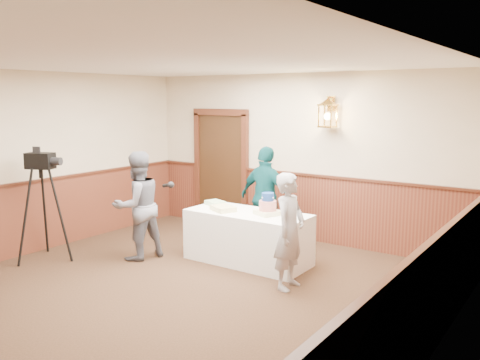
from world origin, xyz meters
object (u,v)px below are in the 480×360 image
object	(u,v)px
sheet_cake_yellow	(223,208)
baker	(290,231)
tv_camera_rig	(43,212)
sheet_cake_green	(215,203)
assistant_p	(266,198)
tiered_cake	(268,206)
interviewer	(138,206)
display_table	(248,237)

from	to	relation	value
sheet_cake_yellow	baker	xyz separation A→B (m)	(1.35, -0.41, -0.05)
baker	tv_camera_rig	distance (m)	3.70
sheet_cake_green	assistant_p	distance (m)	0.84
sheet_cake_green	tv_camera_rig	world-z (taller)	tv_camera_rig
sheet_cake_green	tiered_cake	bearing A→B (deg)	-5.65
sheet_cake_green	baker	size ratio (longest dim) A/B	0.19
baker	assistant_p	world-z (taller)	assistant_p
sheet_cake_yellow	assistant_p	bearing A→B (deg)	78.73
tiered_cake	sheet_cake_green	world-z (taller)	tiered_cake
interviewer	assistant_p	world-z (taller)	assistant_p
sheet_cake_yellow	assistant_p	world-z (taller)	assistant_p
sheet_cake_green	tv_camera_rig	distance (m)	2.54
display_table	baker	distance (m)	1.20
interviewer	baker	distance (m)	2.46
tv_camera_rig	assistant_p	bearing A→B (deg)	22.82
display_table	sheet_cake_green	distance (m)	0.82
sheet_cake_yellow	tv_camera_rig	distance (m)	2.65
sheet_cake_green	sheet_cake_yellow	bearing A→B (deg)	-36.62
baker	sheet_cake_yellow	bearing A→B (deg)	69.60
baker	display_table	bearing A→B (deg)	57.90
tv_camera_rig	baker	bearing A→B (deg)	-5.57
tiered_cake	interviewer	world-z (taller)	interviewer
interviewer	tv_camera_rig	distance (m)	1.38
tiered_cake	display_table	bearing A→B (deg)	-175.08
display_table	assistant_p	xyz separation A→B (m)	(-0.17, 0.77, 0.44)
tiered_cake	sheet_cake_yellow	xyz separation A→B (m)	(-0.67, -0.16, -0.09)
display_table	interviewer	distance (m)	1.70
sheet_cake_green	baker	bearing A→B (deg)	-21.73
tv_camera_rig	interviewer	bearing A→B (deg)	15.08
tiered_cake	assistant_p	bearing A→B (deg)	123.29
tiered_cake	baker	bearing A→B (deg)	-40.36
sheet_cake_yellow	sheet_cake_green	bearing A→B (deg)	143.38
display_table	sheet_cake_yellow	xyz separation A→B (m)	(-0.35, -0.14, 0.41)
sheet_cake_yellow	sheet_cake_green	xyz separation A→B (m)	(-0.36, 0.26, -0.00)
tiered_cake	tv_camera_rig	size ratio (longest dim) A/B	0.25
interviewer	assistant_p	bearing A→B (deg)	154.33
sheet_cake_green	assistant_p	xyz separation A→B (m)	(0.54, 0.64, 0.04)
sheet_cake_yellow	tv_camera_rig	world-z (taller)	tv_camera_rig
interviewer	baker	world-z (taller)	interviewer
display_table	interviewer	size ratio (longest dim) A/B	1.11
interviewer	display_table	bearing A→B (deg)	132.31
interviewer	assistant_p	distance (m)	2.02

